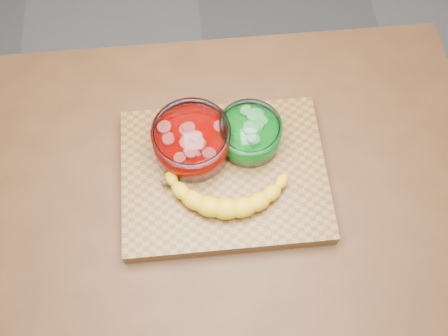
{
  "coord_description": "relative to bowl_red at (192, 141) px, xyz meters",
  "views": [
    {
      "loc": [
        -0.04,
        -0.45,
        1.93
      ],
      "look_at": [
        0.0,
        0.0,
        0.96
      ],
      "focal_mm": 40.0,
      "sensor_mm": 36.0,
      "label": 1
    }
  ],
  "objects": [
    {
      "name": "ground",
      "position": [
        0.06,
        -0.06,
        -0.98
      ],
      "size": [
        3.5,
        3.5,
        0.0
      ],
      "primitive_type": "plane",
      "color": "#5D5D62",
      "rests_on": "ground"
    },
    {
      "name": "counter",
      "position": [
        0.06,
        -0.06,
        -0.53
      ],
      "size": [
        1.2,
        0.8,
        0.9
      ],
      "primitive_type": "cube",
      "color": "#4B2B16",
      "rests_on": "ground"
    },
    {
      "name": "cutting_board",
      "position": [
        0.06,
        -0.06,
        -0.06
      ],
      "size": [
        0.45,
        0.35,
        0.04
      ],
      "primitive_type": "cube",
      "color": "brown",
      "rests_on": "counter"
    },
    {
      "name": "bowl_red",
      "position": [
        0.0,
        0.0,
        0.0
      ],
      "size": [
        0.17,
        0.17,
        0.08
      ],
      "color": "white",
      "rests_on": "cutting_board"
    },
    {
      "name": "bowl_green",
      "position": [
        0.13,
        0.01,
        -0.01
      ],
      "size": [
        0.14,
        0.14,
        0.07
      ],
      "color": "white",
      "rests_on": "cutting_board"
    },
    {
      "name": "banana",
      "position": [
        0.07,
        -0.12,
        -0.02
      ],
      "size": [
        0.3,
        0.15,
        0.04
      ],
      "primitive_type": null,
      "color": "gold",
      "rests_on": "cutting_board"
    }
  ]
}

